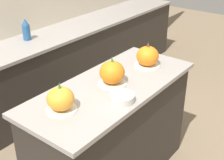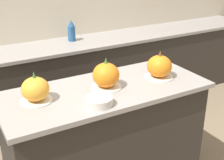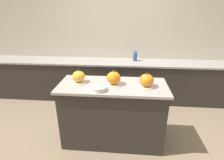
{
  "view_description": "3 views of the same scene",
  "coord_description": "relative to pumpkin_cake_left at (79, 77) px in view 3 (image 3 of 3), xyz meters",
  "views": [
    {
      "loc": [
        -1.67,
        -1.3,
        2.08
      ],
      "look_at": [
        -0.02,
        -0.01,
        1.01
      ],
      "focal_mm": 50.0,
      "sensor_mm": 36.0,
      "label": 1
    },
    {
      "loc": [
        -0.97,
        -1.8,
        1.89
      ],
      "look_at": [
        0.08,
        0.04,
        0.99
      ],
      "focal_mm": 50.0,
      "sensor_mm": 36.0,
      "label": 2
    },
    {
      "loc": [
        0.19,
        -2.23,
        1.94
      ],
      "look_at": [
        -0.01,
        -0.03,
        1.04
      ],
      "focal_mm": 28.0,
      "sensor_mm": 36.0,
      "label": 3
    }
  ],
  "objects": [
    {
      "name": "pumpkin_cake_right",
      "position": [
        0.96,
        -0.07,
        0.01
      ],
      "size": [
        0.22,
        0.22,
        0.22
      ],
      "color": "silver",
      "rests_on": "kitchen_island"
    },
    {
      "name": "ground_plane",
      "position": [
        0.49,
        -0.05,
        -1.04
      ],
      "size": [
        12.0,
        12.0,
        0.0
      ],
      "primitive_type": "plane",
      "color": "#847056"
    },
    {
      "name": "pumpkin_cake_center",
      "position": [
        0.51,
        -0.04,
        0.01
      ],
      "size": [
        0.23,
        0.23,
        0.23
      ],
      "color": "silver",
      "rests_on": "kitchen_island"
    },
    {
      "name": "mixing_bowl",
      "position": [
        0.34,
        -0.25,
        -0.06
      ],
      "size": [
        0.18,
        0.18,
        0.05
      ],
      "color": "beige",
      "rests_on": "kitchen_island"
    },
    {
      "name": "wall_back",
      "position": [
        0.49,
        1.69,
        0.21
      ],
      "size": [
        8.0,
        0.06,
        2.5
      ],
      "color": "beige",
      "rests_on": "ground_plane"
    },
    {
      "name": "back_counter",
      "position": [
        0.49,
        1.36,
        -0.59
      ],
      "size": [
        6.0,
        0.6,
        0.89
      ],
      "color": "#2D2823",
      "rests_on": "ground_plane"
    },
    {
      "name": "bottle_tall",
      "position": [
        0.86,
        1.45,
        -0.03
      ],
      "size": [
        0.09,
        0.09,
        0.25
      ],
      "color": "#235184",
      "rests_on": "back_counter"
    },
    {
      "name": "kitchen_island",
      "position": [
        0.49,
        -0.05,
        -0.56
      ],
      "size": [
        1.53,
        0.65,
        0.95
      ],
      "color": "#2D2823",
      "rests_on": "ground_plane"
    },
    {
      "name": "pumpkin_cake_left",
      "position": [
        0.0,
        0.0,
        0.0
      ],
      "size": [
        0.21,
        0.21,
        0.21
      ],
      "color": "silver",
      "rests_on": "kitchen_island"
    }
  ]
}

